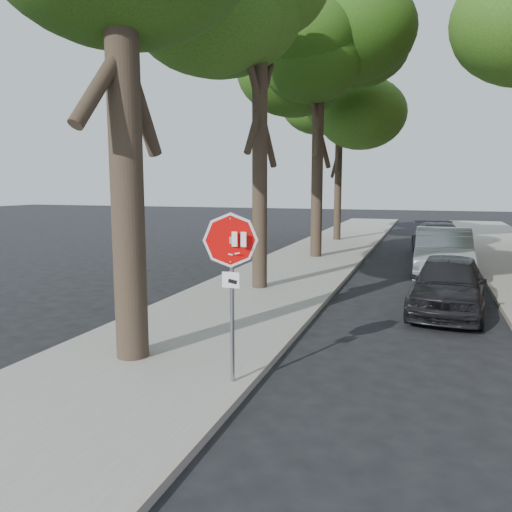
{
  "coord_description": "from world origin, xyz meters",
  "views": [
    {
      "loc": [
        2.03,
        -6.85,
        3.12
      ],
      "look_at": [
        -0.42,
        0.3,
        2.05
      ],
      "focal_mm": 35.0,
      "sensor_mm": 36.0,
      "label": 1
    }
  ],
  "objects_px": {
    "car_b": "(443,253)",
    "car_c": "(439,240)",
    "stop_sign": "(231,265)",
    "tree_mid_a": "(260,24)",
    "tree_mid_b": "(319,65)",
    "car_a": "(448,284)",
    "tree_far": "(340,110)"
  },
  "relations": [
    {
      "from": "tree_mid_a",
      "to": "car_b",
      "type": "bearing_deg",
      "value": 37.01
    },
    {
      "from": "tree_mid_a",
      "to": "car_b",
      "type": "xyz_separation_m",
      "value": [
        5.22,
        3.94,
        -6.76
      ]
    },
    {
      "from": "stop_sign",
      "to": "tree_far",
      "type": "bearing_deg",
      "value": 95.46
    },
    {
      "from": "tree_mid_b",
      "to": "stop_sign",
      "type": "bearing_deg",
      "value": -83.05
    },
    {
      "from": "tree_mid_b",
      "to": "car_a",
      "type": "bearing_deg",
      "value": -57.99
    },
    {
      "from": "tree_mid_a",
      "to": "tree_far",
      "type": "relative_size",
      "value": 1.06
    },
    {
      "from": "car_c",
      "to": "car_b",
      "type": "bearing_deg",
      "value": -96.33
    },
    {
      "from": "car_b",
      "to": "car_c",
      "type": "distance_m",
      "value": 5.4
    },
    {
      "from": "tree_mid_b",
      "to": "tree_far",
      "type": "bearing_deg",
      "value": 92.44
    },
    {
      "from": "stop_sign",
      "to": "tree_mid_b",
      "type": "distance_m",
      "value": 15.48
    },
    {
      "from": "tree_mid_a",
      "to": "car_c",
      "type": "distance_m",
      "value": 12.71
    },
    {
      "from": "stop_sign",
      "to": "tree_mid_a",
      "type": "distance_m",
      "value": 9.31
    },
    {
      "from": "stop_sign",
      "to": "car_b",
      "type": "distance_m",
      "value": 11.61
    },
    {
      "from": "stop_sign",
      "to": "tree_far",
      "type": "height_order",
      "value": "tree_far"
    },
    {
      "from": "tree_mid_b",
      "to": "tree_far",
      "type": "relative_size",
      "value": 1.11
    },
    {
      "from": "stop_sign",
      "to": "car_b",
      "type": "relative_size",
      "value": 0.51
    },
    {
      "from": "tree_mid_a",
      "to": "car_a",
      "type": "relative_size",
      "value": 2.33
    },
    {
      "from": "car_a",
      "to": "car_b",
      "type": "bearing_deg",
      "value": 95.1
    },
    {
      "from": "tree_far",
      "to": "car_c",
      "type": "height_order",
      "value": "tree_far"
    },
    {
      "from": "tree_mid_a",
      "to": "tree_mid_b",
      "type": "relative_size",
      "value": 0.95
    },
    {
      "from": "stop_sign",
      "to": "tree_mid_b",
      "type": "xyz_separation_m",
      "value": [
        -1.72,
        14.15,
        6.05
      ]
    },
    {
      "from": "tree_mid_b",
      "to": "tree_far",
      "type": "height_order",
      "value": "tree_mid_b"
    },
    {
      "from": "tree_mid_b",
      "to": "car_c",
      "type": "bearing_deg",
      "value": 24.88
    },
    {
      "from": "car_b",
      "to": "car_c",
      "type": "relative_size",
      "value": 1.0
    },
    {
      "from": "stop_sign",
      "to": "tree_mid_a",
      "type": "bearing_deg",
      "value": 105.07
    },
    {
      "from": "stop_sign",
      "to": "car_a",
      "type": "bearing_deg",
      "value": 61.63
    },
    {
      "from": "tree_mid_a",
      "to": "car_a",
      "type": "xyz_separation_m",
      "value": [
        5.22,
        -1.03,
        -6.88
      ]
    },
    {
      "from": "car_b",
      "to": "stop_sign",
      "type": "bearing_deg",
      "value": -106.5
    },
    {
      "from": "tree_far",
      "to": "car_a",
      "type": "relative_size",
      "value": 2.21
    },
    {
      "from": "stop_sign",
      "to": "car_c",
      "type": "relative_size",
      "value": 0.51
    },
    {
      "from": "tree_far",
      "to": "car_b",
      "type": "height_order",
      "value": "tree_far"
    },
    {
      "from": "stop_sign",
      "to": "tree_far",
      "type": "distance_m",
      "value": 21.88
    }
  ]
}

